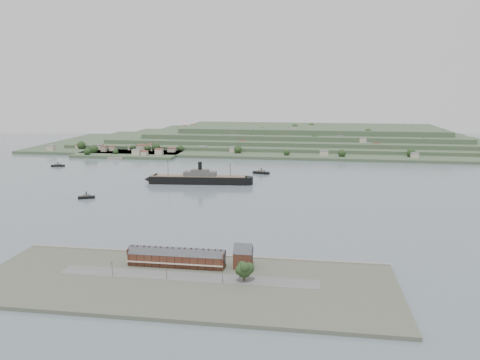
# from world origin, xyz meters

# --- Properties ---
(ground) EXTENTS (1400.00, 1400.00, 0.00)m
(ground) POSITION_xyz_m (0.00, 0.00, 0.00)
(ground) COLOR slate
(ground) RESTS_ON ground
(near_shore) EXTENTS (220.00, 80.00, 2.60)m
(near_shore) POSITION_xyz_m (0.00, -186.75, 1.01)
(near_shore) COLOR #4C5142
(near_shore) RESTS_ON ground
(terrace_row) EXTENTS (55.60, 9.80, 11.07)m
(terrace_row) POSITION_xyz_m (-10.00, -168.02, 6.84)
(terrace_row) COLOR #4B261A
(terrace_row) RESTS_ON ground
(gabled_building) EXTENTS (10.40, 10.18, 14.09)m
(gabled_building) POSITION_xyz_m (27.50, -164.00, 8.19)
(gabled_building) COLOR #4B261A
(gabled_building) RESTS_ON ground
(far_peninsula) EXTENTS (760.00, 309.00, 30.00)m
(far_peninsula) POSITION_xyz_m (27.91, 393.10, 11.88)
(far_peninsula) COLOR #33472F
(far_peninsula) RESTS_ON ground
(steamship) EXTENTS (116.09, 22.39, 27.84)m
(steamship) POSITION_xyz_m (-55.01, 60.95, 5.14)
(steamship) COLOR black
(steamship) RESTS_ON ground
(tugboat) EXTENTS (15.20, 9.22, 6.66)m
(tugboat) POSITION_xyz_m (-138.18, -18.33, 1.62)
(tugboat) COLOR black
(tugboat) RESTS_ON ground
(ferry_west) EXTENTS (16.92, 7.91, 6.12)m
(ferry_west) POSITION_xyz_m (-253.73, 137.45, 1.47)
(ferry_west) COLOR black
(ferry_west) RESTS_ON ground
(ferry_east) EXTENTS (20.24, 9.35, 7.33)m
(ferry_east) POSITION_xyz_m (7.86, 125.69, 1.77)
(ferry_east) COLOR black
(ferry_east) RESTS_ON ground
(fig_tree) EXTENTS (9.81, 8.50, 10.95)m
(fig_tree) POSITION_xyz_m (31.02, -183.73, 8.68)
(fig_tree) COLOR #422E1E
(fig_tree) RESTS_ON ground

